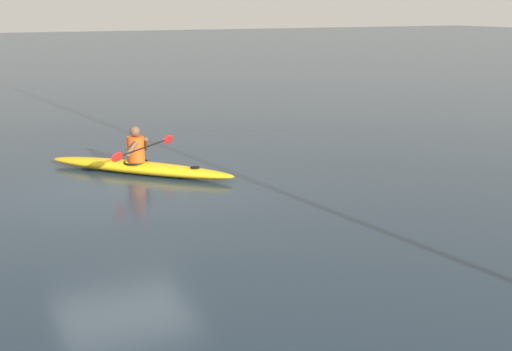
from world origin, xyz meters
The scene contains 3 objects.
ground_plane centered at (0.00, 0.00, 0.00)m, with size 160.00×160.00×0.00m, color #1E2D3D.
kayak centered at (-0.76, -1.24, 0.12)m, with size 3.21×3.54×0.25m.
kayaker centered at (-0.73, -1.26, 0.55)m, with size 1.78×1.57×0.72m.
Camera 1 is at (3.20, 12.12, 3.32)m, focal length 48.88 mm.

